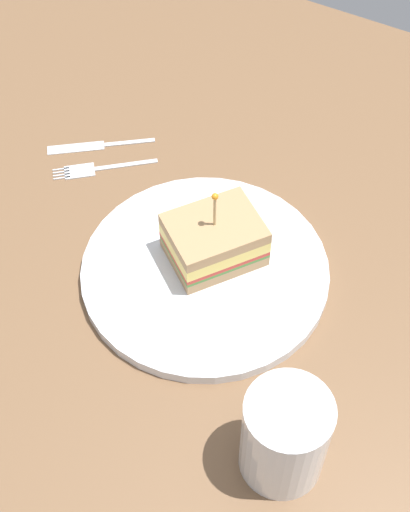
{
  "coord_description": "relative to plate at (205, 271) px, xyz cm",
  "views": [
    {
      "loc": [
        -23.63,
        41.72,
        65.1
      ],
      "look_at": [
        0.0,
        0.0,
        3.32
      ],
      "focal_mm": 52.56,
      "sensor_mm": 36.0,
      "label": 1
    }
  ],
  "objects": [
    {
      "name": "ground_plane",
      "position": [
        0.0,
        0.0,
        -1.66
      ],
      "size": [
        104.17,
        104.17,
        2.0
      ],
      "primitive_type": "cube",
      "color": "brown"
    },
    {
      "name": "plate",
      "position": [
        0.0,
        0.0,
        0.0
      ],
      "size": [
        26.54,
        26.54,
        1.32
      ],
      "primitive_type": "cylinder",
      "color": "white",
      "rests_on": "ground_plane"
    },
    {
      "name": "sandwich_half_center",
      "position": [
        -0.03,
        -1.99,
        3.22
      ],
      "size": [
        11.6,
        12.07,
        9.67
      ],
      "color": "tan",
      "rests_on": "plate"
    },
    {
      "name": "drink_glass",
      "position": [
        -16.24,
        14.83,
        4.09
      ],
      "size": [
        7.6,
        7.6,
        10.2
      ],
      "color": "gold",
      "rests_on": "ground_plane"
    },
    {
      "name": "fork",
      "position": [
        19.54,
        -7.06,
        -0.48
      ],
      "size": [
        10.41,
        9.1,
        0.35
      ],
      "color": "silver",
      "rests_on": "ground_plane"
    },
    {
      "name": "knife",
      "position": [
        21.72,
        -10.47,
        -0.48
      ],
      "size": [
        11.2,
        8.98,
        0.35
      ],
      "color": "silver",
      "rests_on": "ground_plane"
    }
  ]
}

